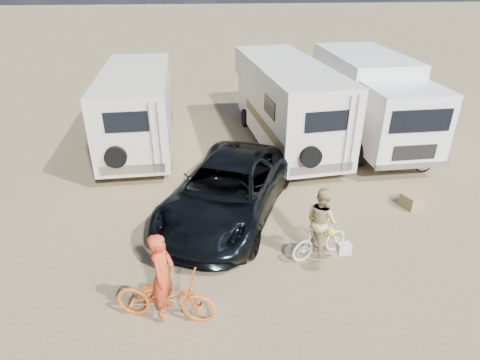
{
  "coord_description": "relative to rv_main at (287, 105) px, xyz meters",
  "views": [
    {
      "loc": [
        -2.74,
        -8.1,
        6.34
      ],
      "look_at": [
        -1.9,
        1.37,
        1.3
      ],
      "focal_mm": 30.71,
      "sensor_mm": 36.0,
      "label": 1
    }
  ],
  "objects": [
    {
      "name": "ground",
      "position": [
        -0.36,
        -6.75,
        -1.56
      ],
      "size": [
        140.0,
        140.0,
        0.0
      ],
      "primitive_type": "plane",
      "color": "#8E7A55",
      "rests_on": "ground"
    },
    {
      "name": "rv_main",
      "position": [
        0.0,
        0.0,
        0.0
      ],
      "size": [
        3.31,
        7.62,
        3.12
      ],
      "primitive_type": null,
      "rotation": [
        0.0,
        0.0,
        0.12
      ],
      "color": "white",
      "rests_on": "ground"
    },
    {
      "name": "rv_left",
      "position": [
        -5.57,
        0.04,
        -0.1
      ],
      "size": [
        2.66,
        6.53,
        2.93
      ],
      "primitive_type": null,
      "rotation": [
        0.0,
        0.0,
        0.05
      ],
      "color": "white",
      "rests_on": "ground"
    },
    {
      "name": "box_truck",
      "position": [
        3.28,
        -0.01,
        0.06
      ],
      "size": [
        2.96,
        7.16,
        3.25
      ],
      "primitive_type": null,
      "rotation": [
        0.0,
        0.0,
        0.05
      ],
      "color": "white",
      "rests_on": "ground"
    },
    {
      "name": "dark_suv",
      "position": [
        -2.57,
        -4.98,
        -0.77
      ],
      "size": [
        4.65,
        6.3,
        1.59
      ],
      "primitive_type": "imported",
      "rotation": [
        0.0,
        0.0,
        -0.4
      ],
      "color": "black",
      "rests_on": "ground"
    },
    {
      "name": "bike_man",
      "position": [
        -4.03,
        -8.71,
        -1.03
      ],
      "size": [
        2.14,
        1.15,
        1.07
      ],
      "primitive_type": "imported",
      "rotation": [
        0.0,
        0.0,
        1.34
      ],
      "color": "orange",
      "rests_on": "ground"
    },
    {
      "name": "bike_woman",
      "position": [
        -0.49,
        -7.05,
        -1.1
      ],
      "size": [
        1.6,
        0.96,
        0.93
      ],
      "primitive_type": "imported",
      "rotation": [
        0.0,
        0.0,
        1.94
      ],
      "color": "beige",
      "rests_on": "ground"
    },
    {
      "name": "rider_man",
      "position": [
        -4.03,
        -8.71,
        -0.65
      ],
      "size": [
        0.58,
        0.75,
        1.83
      ],
      "primitive_type": "imported",
      "rotation": [
        0.0,
        0.0,
        1.34
      ],
      "color": "red",
      "rests_on": "ground"
    },
    {
      "name": "rider_woman",
      "position": [
        -0.49,
        -7.05,
        -0.71
      ],
      "size": [
        0.9,
        1.0,
        1.7
      ],
      "primitive_type": "imported",
      "rotation": [
        0.0,
        0.0,
        1.94
      ],
      "color": "tan",
      "rests_on": "ground"
    },
    {
      "name": "bike_parked",
      "position": [
        3.65,
        -2.85,
        -1.12
      ],
      "size": [
        1.75,
        0.79,
        0.89
      ],
      "primitive_type": "imported",
      "rotation": [
        0.0,
        0.0,
        1.45
      ],
      "color": "black",
      "rests_on": "ground"
    },
    {
      "name": "cooler",
      "position": [
        -2.45,
        -2.6,
        -1.32
      ],
      "size": [
        0.72,
        0.64,
        0.48
      ],
      "primitive_type": "cube",
      "rotation": [
        0.0,
        0.0,
        -0.43
      ],
      "color": "#20659B",
      "rests_on": "ground"
    },
    {
      "name": "crate",
      "position": [
        2.81,
        -5.04,
        -1.36
      ],
      "size": [
        0.66,
        0.66,
        0.4
      ],
      "primitive_type": "cube",
      "rotation": [
        0.0,
        0.0,
        0.39
      ],
      "color": "olive",
      "rests_on": "ground"
    }
  ]
}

